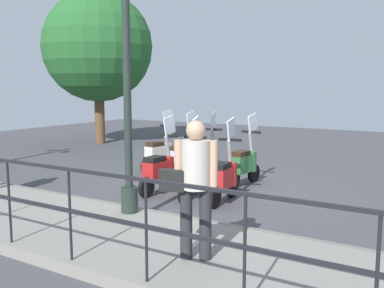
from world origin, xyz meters
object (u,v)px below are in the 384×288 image
scooter_near_2 (159,170)px  scooter_far_3 (159,153)px  scooter_near_1 (191,173)px  scooter_far_2 (183,157)px  pedestrian_with_bag (194,179)px  scooter_far_0 (244,163)px  scooter_far_1 (209,159)px  lamp_post_near (127,80)px  tree_large (98,47)px  scooter_near_0 (224,177)px

scooter_near_2 → scooter_far_3: bearing=38.4°
scooter_near_1 → scooter_far_2: size_ratio=1.00×
scooter_near_1 → scooter_near_2: (-0.04, 0.69, 0.00)m
pedestrian_with_bag → scooter_far_3: (4.51, 3.67, -0.60)m
scooter_near_1 → scooter_far_0: bearing=-29.6°
scooter_near_1 → scooter_far_3: size_ratio=1.00×
scooter_far_2 → scooter_far_0: bearing=-87.8°
scooter_far_1 → lamp_post_near: bearing=172.9°
scooter_near_1 → scooter_near_2: same height
tree_large → scooter_far_2: 7.45m
scooter_near_1 → scooter_far_0: (1.45, -0.45, 0.00)m
scooter_far_0 → scooter_near_1: bearing=170.2°
scooter_near_0 → lamp_post_near: bearing=151.4°
scooter_far_3 → scooter_far_0: bearing=-86.9°
scooter_far_3 → lamp_post_near: bearing=-141.9°
tree_large → scooter_near_0: 9.62m
pedestrian_with_bag → scooter_near_2: size_ratio=1.03×
scooter_far_0 → scooter_far_1: same height
lamp_post_near → tree_large: size_ratio=0.83×
lamp_post_near → tree_large: 9.70m
scooter_near_1 → scooter_far_1: same height
tree_large → scooter_far_1: (-3.47, -6.51, -3.04)m
tree_large → scooter_far_1: size_ratio=3.58×
scooter_near_0 → scooter_near_2: same height
tree_large → scooter_far_0: size_ratio=3.58×
scooter_far_3 → scooter_near_1: bearing=-121.9°
pedestrian_with_bag → scooter_near_1: size_ratio=1.03×
scooter_far_3 → scooter_far_1: bearing=-88.2°
pedestrian_with_bag → tree_large: 11.89m
scooter_near_0 → scooter_near_1: same height
scooter_near_0 → scooter_near_2: bearing=87.4°
scooter_far_2 → scooter_near_1: bearing=-139.8°
lamp_post_near → scooter_near_2: size_ratio=2.99×
scooter_near_1 → scooter_far_2: (1.49, 1.11, 0.00)m
tree_large → scooter_near_2: 8.58m
lamp_post_near → scooter_near_2: lamp_post_near is taller
lamp_post_near → scooter_near_1: lamp_post_near is taller
lamp_post_near → scooter_far_2: (3.22, 1.03, -1.72)m
scooter_near_0 → scooter_near_1: size_ratio=1.00×
tree_large → scooter_near_1: (-4.99, -6.94, -3.04)m
scooter_far_1 → scooter_near_1: bearing=-177.6°
pedestrian_with_bag → scooter_near_2: bearing=19.2°
scooter_near_0 → scooter_far_2: same height
lamp_post_near → scooter_near_2: bearing=20.0°
tree_large → scooter_far_3: (-3.26, -4.99, -3.04)m
lamp_post_near → pedestrian_with_bag: size_ratio=2.89×
scooter_near_0 → scooter_near_1: 0.70m
scooter_near_2 → scooter_far_0: same height
scooter_near_2 → scooter_far_2: 1.59m
scooter_near_2 → scooter_far_0: 1.88m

